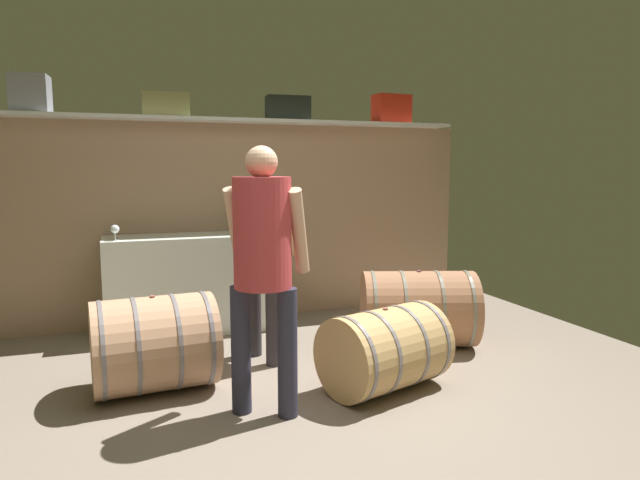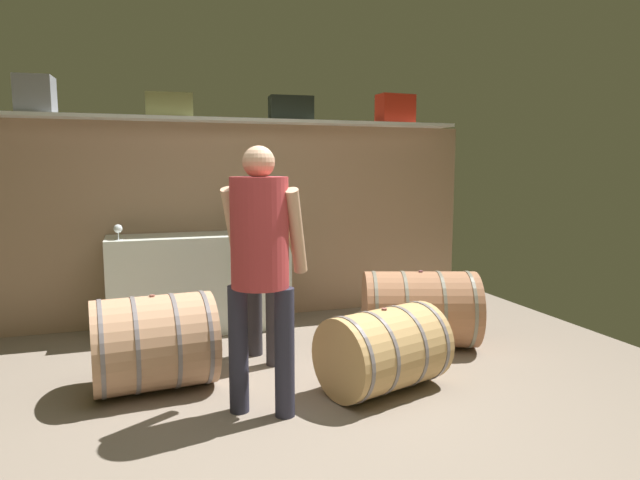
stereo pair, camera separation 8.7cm
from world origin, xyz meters
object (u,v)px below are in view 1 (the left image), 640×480
Objects in this scene: wine_bottle_dark at (242,219)px; toolcase_olive at (166,105)px; visitor_tasting at (263,235)px; wine_glass at (115,230)px; red_funnel at (248,230)px; wine_barrel_far at (385,349)px; winemaker_pouring at (263,253)px; toolcase_red at (391,109)px; work_cabinet at (197,283)px; wine_barrel_near at (154,344)px; wine_bottle_amber at (245,219)px; wine_barrel_flank at (418,309)px; toolcase_grey at (30,94)px; toolcase_black at (288,108)px.

toolcase_olive is at bearing 177.42° from wine_bottle_dark.
visitor_tasting reaches higher than wine_bottle_dark.
red_funnel is at bearing 1.11° from wine_glass.
winemaker_pouring is at bearing 168.19° from wine_barrel_far.
toolcase_red reaches higher than work_cabinet.
work_cabinet is 1.93× the size of wine_barrel_near.
visitor_tasting is (-0.64, 0.87, 0.72)m from wine_barrel_far.
wine_barrel_far is at bearing -56.70° from toolcase_olive.
toolcase_olive is 1.25m from wine_glass.
toolcase_olive reaches higher than wine_bottle_amber.
work_cabinet is at bearing -162.12° from wine_bottle_dark.
wine_barrel_flank is at bearing -110.41° from toolcase_red.
toolcase_grey is 1.36m from wine_glass.
wine_bottle_amber is 0.18× the size of visitor_tasting.
toolcase_grey is 2.13m from wine_bottle_amber.
wine_glass is at bearing -167.87° from work_cabinet.
wine_barrel_far is at bearing 36.95° from winemaker_pouring.
toolcase_red reaches higher than winemaker_pouring.
work_cabinet is at bearing 100.46° from wine_barrel_far.
toolcase_olive is 3.02m from wine_barrel_far.
visitor_tasting reaches higher than wine_bottle_amber.
work_cabinet is at bearing -37.94° from toolcase_olive.
toolcase_red is 0.40× the size of wine_barrel_far.
work_cabinet is at bearing 164.39° from red_funnel.
wine_bottle_dark is at bearing 91.54° from wine_bottle_amber.
wine_barrel_flank is at bearing -55.61° from toolcase_black.
toolcase_grey is at bearing -175.93° from toolcase_black.
toolcase_grey is 2.29m from toolcase_black.
toolcase_black is at bearing 100.43° from winemaker_pouring.
wine_barrel_near is 0.51× the size of winemaker_pouring.
wine_barrel_flank is at bearing 29.63° from wine_barrel_far.
winemaker_pouring is (-0.32, -2.00, -0.02)m from wine_bottle_amber.
visitor_tasting is at bearing -149.18° from toolcase_red.
winemaker_pouring is at bearing -99.05° from wine_bottle_amber.
wine_glass is at bearing 176.28° from wine_barrel_flank.
wine_bottle_amber is 1.05× the size of wine_bottle_dark.
wine_barrel_far is 1.30m from visitor_tasting.
winemaker_pouring is (0.15, -1.99, 0.57)m from work_cabinet.
toolcase_black is 1.73m from visitor_tasting.
wine_barrel_near is at bearing -56.68° from toolcase_grey.
wine_barrel_flank is at bearing -33.28° from work_cabinet.
wine_glass is at bearing -172.16° from wine_bottle_amber.
toolcase_black is 1.19m from wine_bottle_amber.
wine_bottle_amber is 2.24× the size of wine_glass.
winemaker_pouring is (-0.31, -1.86, 0.07)m from red_funnel.
visitor_tasting reaches higher than wine_glass.
wine_barrel_far is at bearing -61.43° from work_cabinet.
toolcase_red is at bearing 4.24° from toolcase_grey.
visitor_tasting is (0.86, 0.34, 0.68)m from wine_barrel_near.
wine_barrel_flank is (3.05, -1.31, -1.82)m from toolcase_grey.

